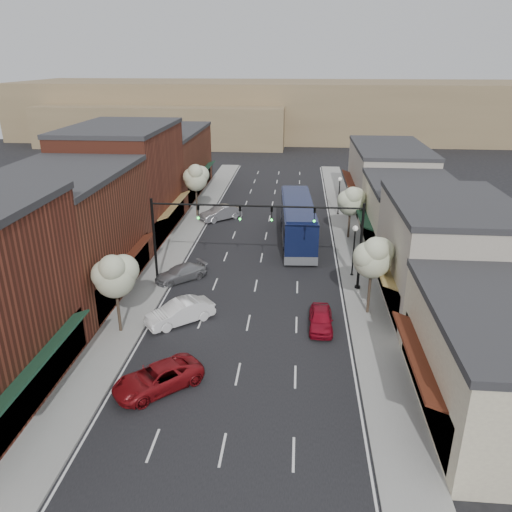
% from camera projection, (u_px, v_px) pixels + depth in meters
% --- Properties ---
extents(ground, '(160.00, 160.00, 0.00)m').
position_uv_depth(ground, '(245.00, 338.00, 32.42)').
color(ground, black).
rests_on(ground, ground).
extents(sidewalk_left, '(2.80, 73.00, 0.15)m').
position_uv_depth(sidewalk_left, '(182.00, 238.00, 50.18)').
color(sidewalk_left, gray).
rests_on(sidewalk_left, ground).
extents(sidewalk_right, '(2.80, 73.00, 0.15)m').
position_uv_depth(sidewalk_right, '(350.00, 243.00, 48.84)').
color(sidewalk_right, gray).
rests_on(sidewalk_right, ground).
extents(curb_left, '(0.25, 73.00, 0.17)m').
position_uv_depth(curb_left, '(196.00, 238.00, 50.07)').
color(curb_left, gray).
rests_on(curb_left, ground).
extents(curb_right, '(0.25, 73.00, 0.17)m').
position_uv_depth(curb_right, '(336.00, 242.00, 48.95)').
color(curb_right, gray).
rests_on(curb_right, ground).
extents(bldg_left_midnear, '(10.14, 14.10, 9.40)m').
position_uv_depth(bldg_left_midnear, '(65.00, 234.00, 37.39)').
color(bldg_left_midnear, brown).
rests_on(bldg_left_midnear, ground).
extents(bldg_left_midfar, '(10.14, 14.10, 10.90)m').
position_uv_depth(bldg_left_midfar, '(125.00, 181.00, 50.07)').
color(bldg_left_midfar, brown).
rests_on(bldg_left_midfar, ground).
extents(bldg_left_far, '(10.14, 18.10, 8.40)m').
position_uv_depth(bldg_left_far, '(166.00, 163.00, 65.33)').
color(bldg_left_far, brown).
rests_on(bldg_left_far, ground).
extents(bldg_right_near, '(9.14, 12.10, 5.90)m').
position_uv_depth(bldg_right_near, '(506.00, 362.00, 24.69)').
color(bldg_right_near, beige).
rests_on(bldg_right_near, ground).
extents(bldg_right_midnear, '(9.14, 12.10, 7.90)m').
position_uv_depth(bldg_right_midnear, '(445.00, 255.00, 35.43)').
color(bldg_right_midnear, '#ABA292').
rests_on(bldg_right_midnear, ground).
extents(bldg_right_midfar, '(9.14, 12.10, 6.40)m').
position_uv_depth(bldg_right_midfar, '(410.00, 215.00, 46.81)').
color(bldg_right_midfar, beige).
rests_on(bldg_right_midfar, ground).
extents(bldg_right_far, '(9.14, 16.10, 7.40)m').
position_uv_depth(bldg_right_far, '(387.00, 177.00, 59.58)').
color(bldg_right_far, '#ABA292').
rests_on(bldg_right_far, ground).
extents(hill_far, '(120.00, 30.00, 12.00)m').
position_uv_depth(hill_far, '(287.00, 109.00, 113.49)').
color(hill_far, '#7A6647').
rests_on(hill_far, ground).
extents(hill_near, '(50.00, 20.00, 8.00)m').
position_uv_depth(hill_near, '(167.00, 124.00, 105.12)').
color(hill_near, '#7A6647').
rests_on(hill_near, ground).
extents(signal_mast_right, '(8.22, 0.46, 7.00)m').
position_uv_depth(signal_mast_right, '(330.00, 233.00, 37.66)').
color(signal_mast_right, black).
rests_on(signal_mast_right, ground).
extents(signal_mast_left, '(8.22, 0.46, 7.00)m').
position_uv_depth(signal_mast_left, '(184.00, 229.00, 38.56)').
color(signal_mast_left, black).
rests_on(signal_mast_left, ground).
extents(tree_right_near, '(2.85, 2.65, 5.95)m').
position_uv_depth(tree_right_near, '(373.00, 256.00, 33.76)').
color(tree_right_near, '#47382B').
rests_on(tree_right_near, ground).
extents(tree_right_far, '(2.85, 2.65, 5.43)m').
position_uv_depth(tree_right_far, '(351.00, 200.00, 48.73)').
color(tree_right_far, '#47382B').
rests_on(tree_right_far, ground).
extents(tree_left_near, '(2.85, 2.65, 5.69)m').
position_uv_depth(tree_left_near, '(115.00, 274.00, 31.46)').
color(tree_left_near, '#47382B').
rests_on(tree_left_near, ground).
extents(tree_left_far, '(2.85, 2.65, 6.13)m').
position_uv_depth(tree_left_far, '(196.00, 177.00, 55.38)').
color(tree_left_far, '#47382B').
rests_on(tree_left_far, ground).
extents(lamp_post_near, '(0.44, 0.44, 4.44)m').
position_uv_depth(lamp_post_near, '(354.00, 243.00, 40.40)').
color(lamp_post_near, black).
rests_on(lamp_post_near, ground).
extents(lamp_post_far, '(0.44, 0.44, 4.44)m').
position_uv_depth(lamp_post_far, '(339.00, 190.00, 56.60)').
color(lamp_post_far, black).
rests_on(lamp_post_far, ground).
extents(coach_bus, '(3.74, 13.54, 4.09)m').
position_uv_depth(coach_bus, '(297.00, 221.00, 48.62)').
color(coach_bus, '#0E1639').
rests_on(coach_bus, ground).
extents(red_hatchback, '(1.63, 3.93, 1.33)m').
position_uv_depth(red_hatchback, '(321.00, 319.00, 33.38)').
color(red_hatchback, maroon).
rests_on(red_hatchback, ground).
extents(parked_car_a, '(5.23, 5.06, 1.38)m').
position_uv_depth(parked_car_a, '(158.00, 378.00, 27.20)').
color(parked_car_a, maroon).
rests_on(parked_car_a, ground).
extents(parked_car_b, '(4.72, 4.28, 1.56)m').
position_uv_depth(parked_car_b, '(180.00, 312.00, 34.04)').
color(parked_car_b, white).
rests_on(parked_car_b, ground).
extents(parked_car_c, '(4.44, 4.18, 1.26)m').
position_uv_depth(parked_car_c, '(181.00, 273.00, 40.60)').
color(parked_car_c, gray).
rests_on(parked_car_c, ground).
extents(parked_car_e, '(4.72, 4.46, 1.59)m').
position_uv_depth(parked_car_e, '(221.00, 213.00, 55.75)').
color(parked_car_e, '#939398').
rests_on(parked_car_e, ground).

